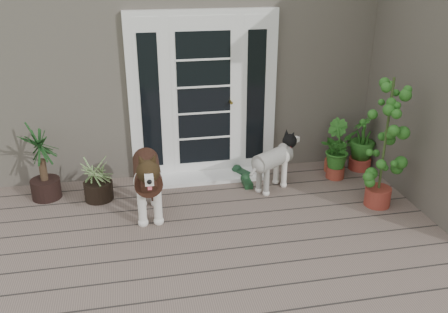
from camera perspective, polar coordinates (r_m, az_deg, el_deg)
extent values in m
cube|color=#6B5B4C|center=(4.76, 4.45, -13.34)|extent=(6.20, 4.60, 0.12)
cube|color=#665E54|center=(8.11, -3.37, 13.55)|extent=(7.40, 4.00, 3.10)
cube|color=white|center=(6.18, -2.46, 7.19)|extent=(1.90, 0.14, 2.15)
cube|color=white|center=(6.37, -2.02, -2.43)|extent=(1.60, 0.40, 0.05)
imported|color=#1D5A19|center=(6.46, 13.24, -0.12)|extent=(0.64, 0.64, 0.58)
imported|color=#255016|center=(6.67, 13.11, 0.39)|extent=(0.41, 0.41, 0.52)
imported|color=#17511C|center=(6.80, 16.06, 1.06)|extent=(0.55, 0.55, 0.64)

